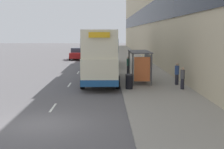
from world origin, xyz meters
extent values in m
plane|color=#5B595B|center=(0.00, 0.00, 0.00)|extent=(220.00, 220.00, 0.00)
cube|color=gray|center=(6.50, 38.50, 0.07)|extent=(5.00, 93.00, 0.14)
cube|color=#C6B793|center=(10.50, 38.50, 7.54)|extent=(3.00, 93.00, 15.09)
cube|color=black|center=(8.96, 38.50, 6.79)|extent=(0.12, 89.28, 2.72)
cube|color=silver|center=(0.00, 3.14, 0.01)|extent=(0.12, 2.00, 0.01)
cube|color=silver|center=(0.00, 10.76, 0.01)|extent=(0.12, 2.00, 0.01)
cube|color=silver|center=(0.00, 18.39, 0.01)|extent=(0.12, 2.00, 0.01)
cube|color=silver|center=(0.00, 26.01, 0.01)|extent=(0.12, 2.00, 0.01)
cube|color=silver|center=(0.00, 33.63, 0.01)|extent=(0.12, 2.00, 0.01)
cube|color=silver|center=(0.00, 41.26, 0.01)|extent=(0.12, 2.00, 0.01)
cube|color=silver|center=(0.00, 48.88, 0.01)|extent=(0.12, 2.00, 0.01)
cube|color=silver|center=(0.00, 56.50, 0.01)|extent=(0.12, 2.00, 0.01)
cube|color=silver|center=(0.00, 64.12, 0.01)|extent=(0.12, 2.00, 0.01)
cube|color=#4C4C51|center=(5.60, 11.37, 2.58)|extent=(1.60, 4.20, 0.08)
cylinder|color=#4C4C51|center=(4.90, 9.37, 1.34)|extent=(0.10, 0.10, 2.40)
cylinder|color=#4C4C51|center=(4.90, 13.37, 1.34)|extent=(0.10, 0.10, 2.40)
cylinder|color=#4C4C51|center=(6.30, 9.37, 1.34)|extent=(0.10, 0.10, 2.40)
cylinder|color=#4C4C51|center=(6.30, 13.37, 1.34)|extent=(0.10, 0.10, 2.40)
cube|color=#99A8B2|center=(6.27, 11.37, 1.46)|extent=(0.04, 3.68, 1.92)
cube|color=#D86633|center=(5.60, 9.43, 1.39)|extent=(1.19, 0.10, 1.82)
cube|color=maroon|center=(5.85, 11.37, 0.59)|extent=(0.36, 2.80, 0.08)
cube|color=beige|center=(2.48, 11.92, 1.43)|extent=(2.55, 10.08, 1.85)
cube|color=beige|center=(2.48, 11.92, 3.33)|extent=(2.50, 9.78, 1.95)
cube|color=#1E518C|center=(2.48, 11.92, 0.72)|extent=(2.58, 10.13, 0.45)
cube|color=#2D3847|center=(2.48, 11.92, 1.79)|extent=(2.58, 9.47, 0.81)
cube|color=#2D3847|center=(2.48, 11.92, 3.23)|extent=(2.55, 9.47, 0.94)
cube|color=yellow|center=(2.48, 6.90, 3.95)|extent=(1.40, 0.08, 0.36)
cylinder|color=black|center=(1.20, 15.34, 0.50)|extent=(0.30, 1.00, 1.00)
cylinder|color=black|center=(3.75, 15.34, 0.50)|extent=(0.30, 1.00, 1.00)
cylinder|color=black|center=(1.20, 8.79, 0.50)|extent=(0.30, 1.00, 1.00)
cylinder|color=black|center=(3.75, 8.79, 0.50)|extent=(0.30, 1.00, 1.00)
cube|color=beige|center=(2.45, 24.50, 1.43)|extent=(2.55, 10.40, 1.85)
cube|color=beige|center=(2.45, 24.50, 3.33)|extent=(2.50, 10.09, 1.95)
cube|color=#1E518C|center=(2.45, 24.50, 0.72)|extent=(2.58, 10.45, 0.45)
cube|color=#2D3847|center=(2.45, 24.50, 1.79)|extent=(2.58, 9.77, 0.81)
cube|color=#2D3847|center=(2.45, 24.50, 3.23)|extent=(2.55, 9.77, 0.94)
cube|color=yellow|center=(2.45, 19.32, 3.95)|extent=(1.40, 0.08, 0.36)
cylinder|color=black|center=(1.17, 28.03, 0.50)|extent=(0.30, 1.00, 1.00)
cylinder|color=black|center=(3.72, 28.03, 0.50)|extent=(0.30, 1.00, 1.00)
cylinder|color=black|center=(1.17, 21.28, 0.50)|extent=(0.30, 1.00, 1.00)
cylinder|color=black|center=(3.72, 21.28, 0.50)|extent=(0.30, 1.00, 1.00)
cube|color=maroon|center=(-1.67, 33.99, 0.71)|extent=(1.76, 4.23, 0.82)
cube|color=#2D3847|center=(-1.67, 34.20, 1.46)|extent=(1.55, 2.03, 0.67)
cylinder|color=black|center=(-0.79, 32.68, 0.30)|extent=(0.20, 0.60, 0.60)
cylinder|color=black|center=(-2.55, 32.68, 0.30)|extent=(0.20, 0.60, 0.60)
cylinder|color=black|center=(-0.79, 35.30, 0.30)|extent=(0.20, 0.60, 0.60)
cylinder|color=black|center=(-2.55, 35.30, 0.30)|extent=(0.20, 0.60, 0.60)
cube|color=black|center=(2.18, 61.42, 0.71)|extent=(1.87, 4.35, 0.81)
cube|color=#2D3847|center=(2.18, 61.20, 1.44)|extent=(1.65, 2.09, 0.66)
cylinder|color=black|center=(1.24, 62.77, 0.30)|extent=(0.20, 0.60, 0.60)
cylinder|color=black|center=(3.11, 62.77, 0.30)|extent=(0.20, 0.60, 0.60)
cylinder|color=black|center=(1.24, 60.07, 0.30)|extent=(0.20, 0.60, 0.60)
cylinder|color=black|center=(3.11, 60.07, 0.30)|extent=(0.20, 0.60, 0.60)
cylinder|color=#23232D|center=(8.32, 9.84, 0.54)|extent=(0.27, 0.27, 0.80)
cylinder|color=navy|center=(8.32, 9.84, 1.27)|extent=(0.33, 0.33, 0.66)
sphere|color=tan|center=(8.32, 9.84, 1.71)|extent=(0.22, 0.22, 0.22)
cylinder|color=#23232D|center=(5.05, 16.32, 0.54)|extent=(0.27, 0.27, 0.80)
cylinder|color=#337260|center=(5.05, 16.32, 1.27)|extent=(0.33, 0.33, 0.66)
sphere|color=tan|center=(5.05, 16.32, 1.71)|extent=(0.22, 0.22, 0.22)
cylinder|color=#23232D|center=(5.76, 14.63, 0.56)|extent=(0.29, 0.29, 0.83)
cylinder|color=#997F51|center=(5.76, 14.63, 1.32)|extent=(0.35, 0.35, 0.70)
sphere|color=tan|center=(5.76, 14.63, 1.78)|extent=(0.23, 0.23, 0.23)
cylinder|color=#23232D|center=(8.29, 7.94, 0.51)|extent=(0.25, 0.25, 0.75)
cylinder|color=#4C4C51|center=(8.29, 7.94, 1.20)|extent=(0.31, 0.31, 0.62)
sphere|color=tan|center=(8.29, 7.94, 1.61)|extent=(0.20, 0.20, 0.20)
cylinder|color=black|center=(4.55, 8.13, 0.61)|extent=(0.52, 0.52, 0.95)
cylinder|color=#2D2D33|center=(4.55, 8.13, 1.14)|extent=(0.55, 0.55, 0.10)
camera|label=1|loc=(2.97, -13.64, 4.09)|focal=50.00mm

